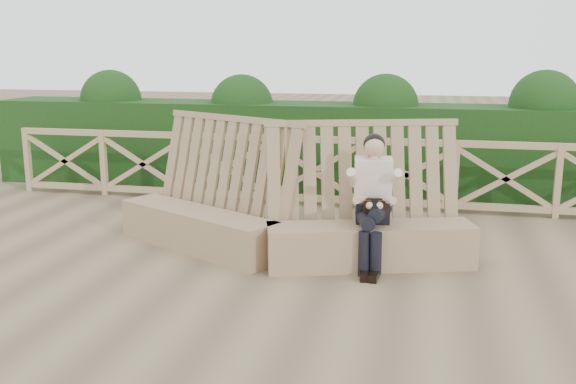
# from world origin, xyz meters

# --- Properties ---
(ground) EXTENTS (60.00, 60.00, 0.00)m
(ground) POSITION_xyz_m (0.00, 0.00, 0.00)
(ground) COLOR brown
(ground) RESTS_ON ground
(bench) EXTENTS (4.45, 1.77, 1.62)m
(bench) POSITION_xyz_m (0.09, 0.96, 0.41)
(bench) COLOR #8B6E4F
(bench) RESTS_ON ground
(woman) EXTENTS (0.46, 0.92, 1.49)m
(woman) POSITION_xyz_m (1.16, 0.81, 0.80)
(woman) COLOR black
(woman) RESTS_ON ground
(guardrail) EXTENTS (10.10, 0.09, 1.10)m
(guardrail) POSITION_xyz_m (0.00, 3.50, 0.55)
(guardrail) COLOR #987E58
(guardrail) RESTS_ON ground
(hedge) EXTENTS (12.00, 1.20, 1.50)m
(hedge) POSITION_xyz_m (0.00, 4.70, 0.75)
(hedge) COLOR black
(hedge) RESTS_ON ground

